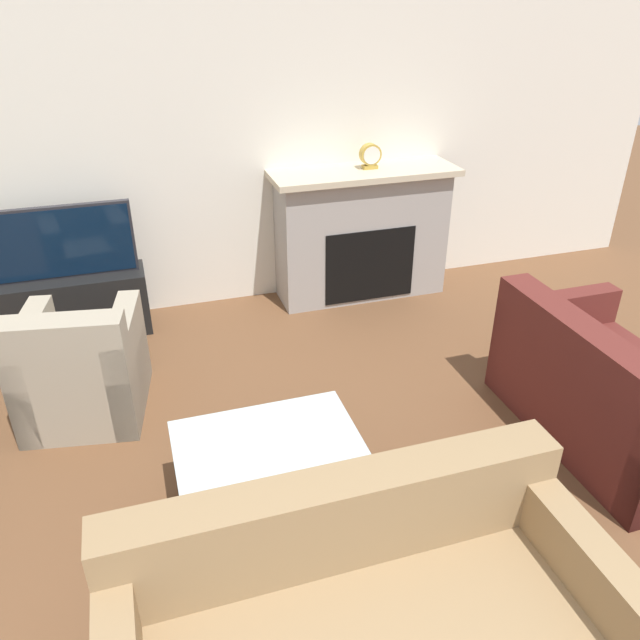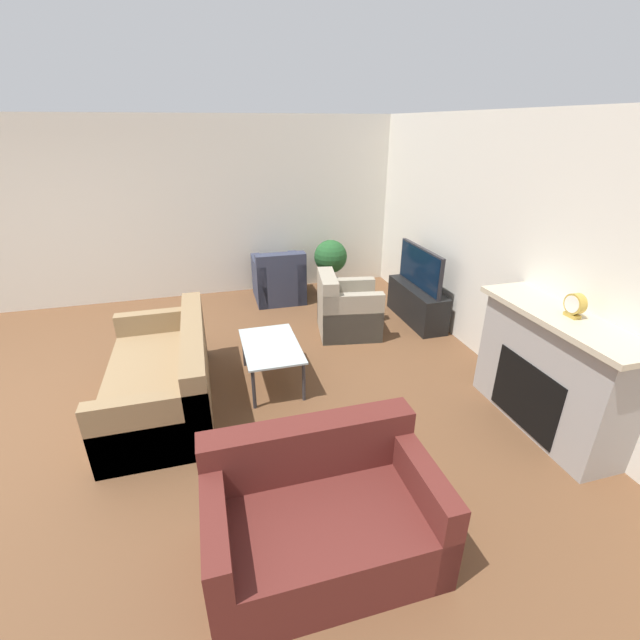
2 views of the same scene
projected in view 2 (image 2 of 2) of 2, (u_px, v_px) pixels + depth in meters
ground_plane at (17, 415)px, 4.13m from camera, size 20.00×20.00×0.00m
wall_back at (490, 243)px, 4.79m from camera, size 8.70×0.06×2.70m
wall_left at (237, 209)px, 6.70m from camera, size 0.06×8.00×2.70m
fireplace at (552, 369)px, 3.78m from camera, size 1.56×0.51×1.12m
tv_stand at (417, 304)px, 6.03m from camera, size 1.17×0.37×0.50m
tv at (420, 268)px, 5.81m from camera, size 1.10×0.06×0.56m
couch_sectional at (165, 379)px, 4.18m from camera, size 1.86×0.94×0.82m
couch_loveseat at (321, 518)px, 2.71m from camera, size 0.87×1.42×0.82m
armchair_by_window at (279, 281)px, 6.73m from camera, size 0.82×0.76×0.82m
armchair_accent at (346, 312)px, 5.64m from camera, size 0.83×0.88×0.82m
coffee_table at (271, 349)px, 4.51m from camera, size 0.93×0.58×0.45m
potted_plant at (331, 260)px, 6.89m from camera, size 0.53×0.53×0.88m
mantel_clock at (575, 305)px, 3.46m from camera, size 0.17×0.07×0.20m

